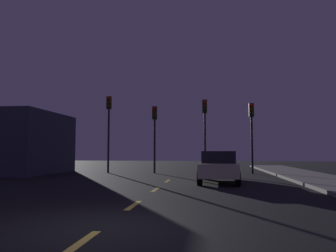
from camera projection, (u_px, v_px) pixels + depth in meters
ground_plane at (158, 188)px, 13.43m from camera, size 80.00×80.00×0.00m
lane_stripe_nearest at (80, 243)px, 5.31m from camera, size 0.16×1.60×0.01m
lane_stripe_second at (133, 205)px, 9.08m from camera, size 0.16×1.60×0.01m
lane_stripe_third at (156, 190)px, 12.84m from camera, size 0.16×1.60×0.01m
lane_stripe_fourth at (168, 181)px, 16.60m from camera, size 0.16×1.60×0.01m
traffic_signal_far_left at (109, 119)px, 23.38m from camera, size 0.32×0.38×5.33m
traffic_signal_center_left at (155, 126)px, 22.95m from camera, size 0.32×0.38×4.56m
traffic_signal_center_right at (205, 122)px, 22.56m from camera, size 0.32×0.38×4.96m
traffic_signal_far_right at (252, 124)px, 22.17m from camera, size 0.32×0.38×4.67m
car_stopped_ahead at (219, 166)px, 15.96m from camera, size 1.96×4.63×1.48m
storefront_left at (21, 143)px, 22.33m from camera, size 4.73×6.80×4.04m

